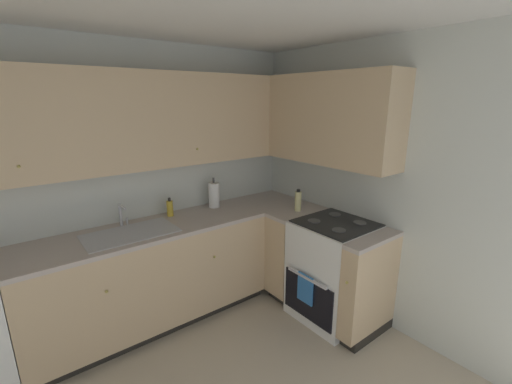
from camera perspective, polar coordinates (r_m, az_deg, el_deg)
The scene contains 14 objects.
wall_back at distance 3.10m, azimuth -28.06°, elevation -0.18°, with size 4.24×0.05×2.44m, color silver.
wall_right at distance 3.01m, azimuth 22.69°, elevation 0.02°, with size 0.05×3.20×2.44m, color silver.
lower_cabinets_back at distance 3.19m, azimuth -17.07°, elevation -13.68°, with size 2.05×0.62×0.87m.
countertop_back at distance 3.00m, azimuth -17.77°, elevation -6.17°, with size 3.25×0.60×0.04m, color #B7A89E.
lower_cabinets_right at distance 3.31m, azimuth 10.49°, elevation -12.08°, with size 0.62×1.06×0.87m.
countertop_right at distance 3.13m, azimuth 10.85°, elevation -4.78°, with size 0.60×1.06×0.03m.
oven_range at distance 3.22m, azimuth 12.94°, elevation -12.64°, with size 0.68×0.62×1.06m.
upper_cabinets_back at distance 2.90m, azimuth -23.24°, elevation 10.84°, with size 2.93×0.34×0.78m.
upper_cabinets_right at distance 3.21m, azimuth 10.21°, elevation 12.15°, with size 0.32×1.61×0.78m.
sink at distance 2.94m, azimuth -20.34°, elevation -7.35°, with size 0.71×0.40×0.10m.
faucet at distance 3.07m, azimuth -21.73°, elevation -3.32°, with size 0.07×0.16×0.20m.
soap_bottle at distance 3.22m, azimuth -14.33°, elevation -2.65°, with size 0.06×0.06×0.17m.
paper_towel_roll at distance 3.39m, azimuth -7.11°, elevation -0.49°, with size 0.11×0.11×0.31m.
oil_bottle at distance 3.29m, azimuth 7.11°, elevation -1.51°, with size 0.06×0.06×0.21m.
Camera 1 is at (-0.47, -1.40, 1.96)m, focal length 23.70 mm.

